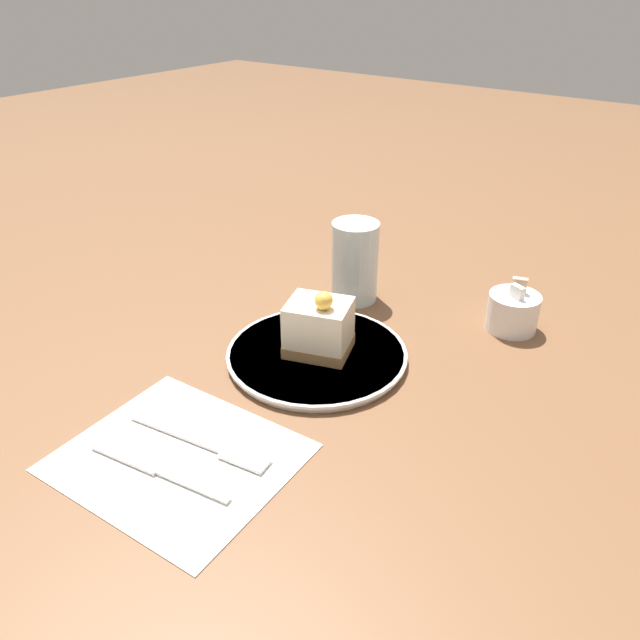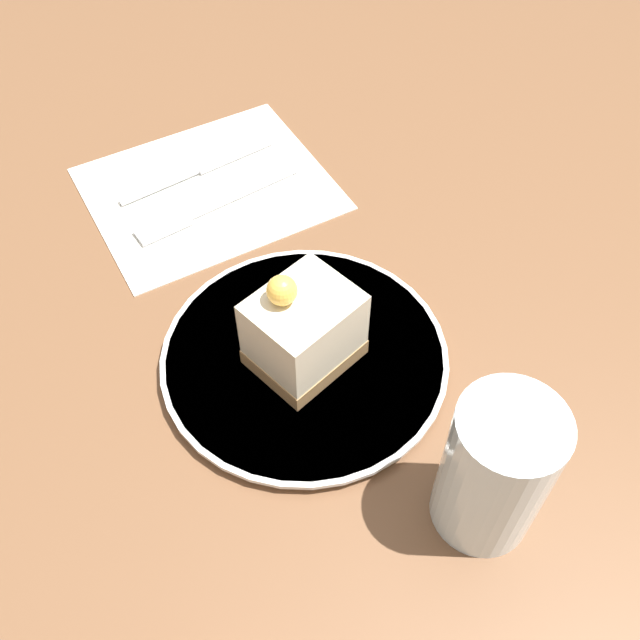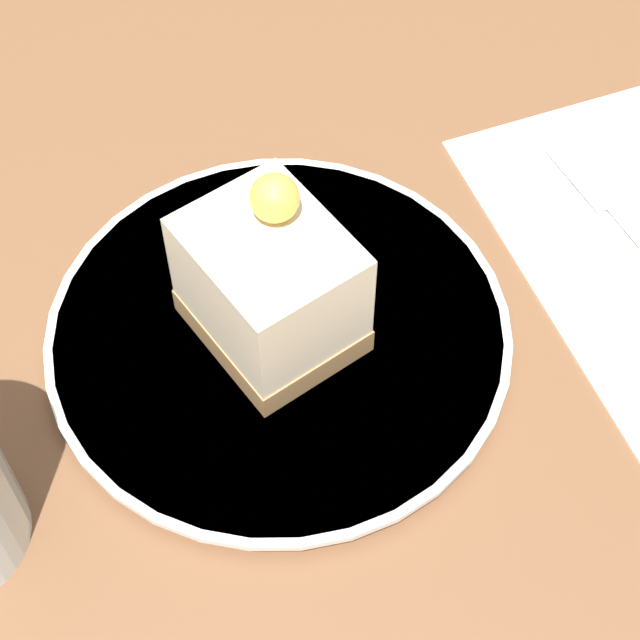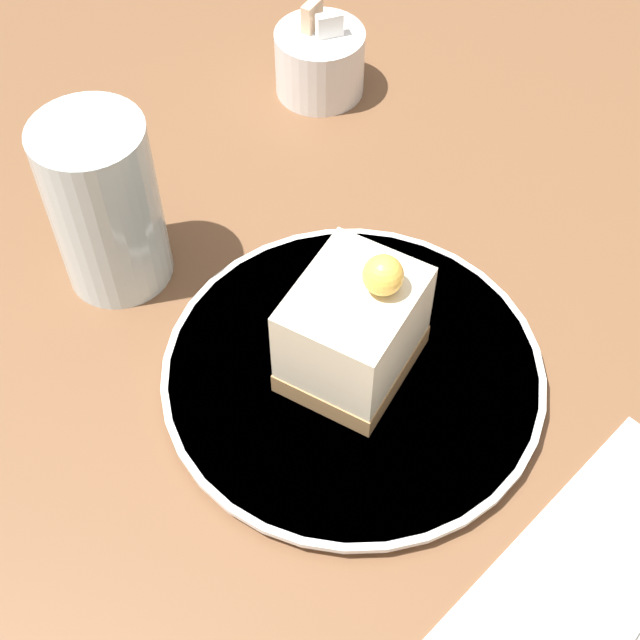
% 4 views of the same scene
% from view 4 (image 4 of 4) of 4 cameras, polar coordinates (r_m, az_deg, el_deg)
% --- Properties ---
extents(ground_plane, '(4.00, 4.00, 0.00)m').
position_cam_4_polar(ground_plane, '(0.53, 2.13, -5.47)').
color(ground_plane, brown).
extents(plate, '(0.23, 0.23, 0.01)m').
position_cam_4_polar(plate, '(0.54, 2.12, -3.43)').
color(plate, silver).
rests_on(plate, ground_plane).
extents(cake_slice, '(0.09, 0.10, 0.09)m').
position_cam_4_polar(cake_slice, '(0.51, 2.19, -0.61)').
color(cake_slice, '#9E7547').
rests_on(cake_slice, plate).
extents(fork, '(0.04, 0.17, 0.00)m').
position_cam_4_polar(fork, '(0.50, 19.70, -17.23)').
color(fork, silver).
rests_on(fork, napkin).
extents(sugar_bowl, '(0.07, 0.07, 0.07)m').
position_cam_4_polar(sugar_bowl, '(0.72, -0.02, 16.24)').
color(sugar_bowl, white).
rests_on(sugar_bowl, ground_plane).
extents(drinking_glass, '(0.07, 0.07, 0.12)m').
position_cam_4_polar(drinking_glass, '(0.57, -13.61, 7.13)').
color(drinking_glass, silver).
rests_on(drinking_glass, ground_plane).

